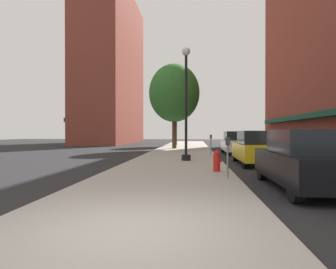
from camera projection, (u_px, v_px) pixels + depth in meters
ground_plane at (234, 153)px, 21.88m from camera, size 90.00×90.00×0.00m
sidewalk_slab at (182, 151)px, 23.24m from camera, size 4.80×50.00×0.12m
building_far_background at (112, 69)px, 42.09m from camera, size 6.80×18.00×21.62m
lamppost at (186, 101)px, 15.00m from camera, size 0.48×0.48×5.90m
fire_hydrant at (217, 161)px, 10.79m from camera, size 0.33×0.26×0.79m
parking_meter_near at (228, 152)px, 9.34m from camera, size 0.14×0.09×1.31m
parking_meter_far at (211, 142)px, 18.83m from camera, size 0.14×0.09×1.31m
tree_near at (174, 93)px, 26.36m from camera, size 4.62×4.62×7.73m
tree_mid at (175, 103)px, 33.57m from camera, size 3.63×3.63×7.04m
car_black at (305, 161)px, 7.89m from camera, size 1.80×4.30×1.66m
car_yellow at (256, 148)px, 14.14m from camera, size 1.80×4.30×1.66m
car_white at (236, 143)px, 21.10m from camera, size 1.80×4.30×1.66m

